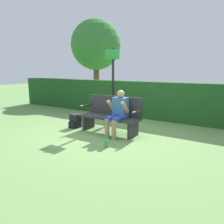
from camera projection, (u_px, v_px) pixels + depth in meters
The scene contains 8 objects.
ground_plane at pixel (109, 133), 5.67m from camera, with size 40.00×40.00×0.00m, color #668E4C.
hedge_back at pixel (145, 100), 7.31m from camera, with size 12.00×0.37×1.22m.
park_bench at pixel (111, 115), 5.64m from camera, with size 1.63×0.52×0.93m.
person_seated at pixel (118, 111), 5.33m from camera, with size 0.49×0.62×1.12m.
backpack at pixel (75, 121), 6.15m from camera, with size 0.27×0.30×0.38m.
water_bottle at pixel (107, 142), 4.57m from camera, with size 0.08×0.08×0.23m.
signpost at pixel (113, 80), 6.37m from camera, with size 0.47×0.09×2.22m.
tree at pixel (96, 45), 12.34m from camera, with size 2.82×2.82×4.40m.
Camera 1 is at (3.08, -4.51, 1.60)m, focal length 35.00 mm.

